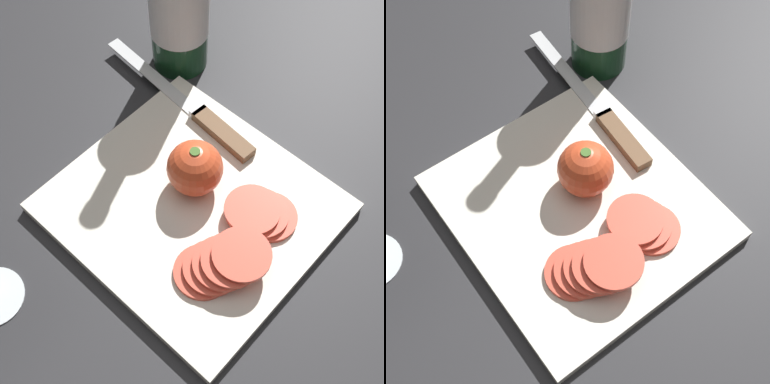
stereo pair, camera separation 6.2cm
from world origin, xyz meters
The scene contains 6 objects.
ground_plane centered at (0.00, 0.00, 0.00)m, with size 3.00×3.00×0.00m, color #28282B.
cutting_board centered at (0.04, -0.03, 0.01)m, with size 0.32×0.30×0.02m.
whole_tomato centered at (0.06, -0.06, 0.05)m, with size 0.07×0.07×0.07m.
knife centered at (0.11, -0.14, 0.02)m, with size 0.30×0.05×0.01m.
tomato_slice_stack_near centered at (-0.03, -0.08, 0.03)m, with size 0.09×0.08×0.02m.
tomato_slice_stack_far centered at (-0.04, 0.01, 0.03)m, with size 0.10×0.11×0.03m.
Camera 1 is at (-0.18, 0.21, 0.61)m, focal length 50.00 mm.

